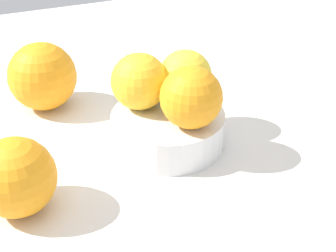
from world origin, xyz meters
TOP-DOWN VIEW (x-y plane):
  - ground_plane at (0.00, 0.00)cm, footprint 110.00×110.00cm
  - fruit_bowl at (0.00, 0.00)cm, footprint 13.06×13.06cm
  - orange_in_bowl_0 at (2.91, 2.26)cm, footprint 6.51×6.51cm
  - orange_in_bowl_1 at (-3.12, -1.31)cm, footprint 6.76×6.76cm
  - orange_in_bowl_2 at (2.27, -3.16)cm, footprint 6.24×6.24cm
  - orange_loose_0 at (-5.01, 17.70)cm, footprint 7.70×7.70cm
  - orange_loose_1 at (14.59, 11.20)cm, footprint 8.78×8.78cm

SIDE VIEW (x-z plane):
  - ground_plane at x=0.00cm, z-range -2.00..0.00cm
  - fruit_bowl at x=0.00cm, z-range -0.10..3.83cm
  - orange_loose_0 at x=-5.01cm, z-range 0.00..7.70cm
  - orange_loose_1 at x=14.59cm, z-range 0.00..8.78cm
  - orange_in_bowl_2 at x=2.27cm, z-range 3.93..10.18cm
  - orange_in_bowl_0 at x=2.91cm, z-range 3.93..10.45cm
  - orange_in_bowl_1 at x=-3.12cm, z-range 3.93..10.70cm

